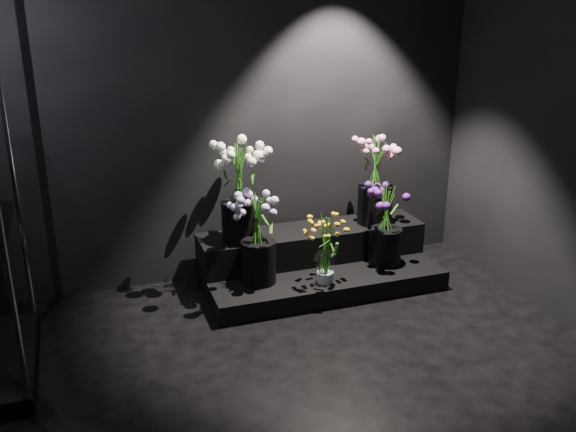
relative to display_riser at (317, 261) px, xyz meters
name	(u,v)px	position (x,y,z in m)	size (l,w,h in m)	color
floor	(313,431)	(-0.66, -1.65, -0.16)	(4.00, 4.00, 0.00)	black
wall_back	(216,96)	(-0.66, 0.35, 1.24)	(4.00, 4.00, 0.00)	black
display_riser	(317,261)	(0.00, 0.00, 0.00)	(1.75, 0.78, 0.39)	black
bouquet_orange_bells	(326,248)	(-0.07, -0.34, 0.25)	(0.30, 0.30, 0.51)	white
bouquet_lilac	(258,235)	(-0.51, -0.17, 0.35)	(0.44, 0.44, 0.65)	black
bouquet_purple	(386,221)	(0.49, -0.17, 0.33)	(0.37, 0.37, 0.63)	black
bouquet_cream_roses	(239,187)	(-0.58, 0.07, 0.63)	(0.49, 0.49, 0.71)	black
bouquet_pink_roses	(376,178)	(0.51, 0.07, 0.59)	(0.41, 0.41, 0.68)	black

